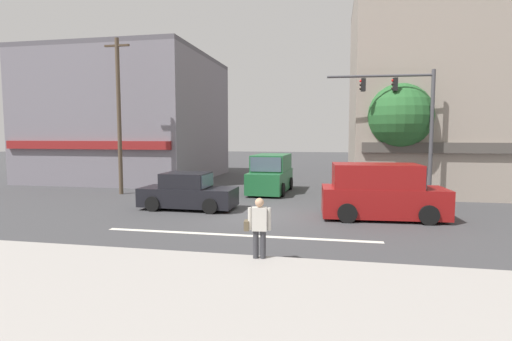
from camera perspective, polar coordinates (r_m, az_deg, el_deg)
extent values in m
plane|color=#3D3D3F|center=(16.32, 0.35, -6.25)|extent=(120.00, 120.00, 0.00)
cube|color=silver|center=(12.98, -2.59, -9.21)|extent=(9.00, 0.24, 0.01)
cube|color=#9E9993|center=(8.42, -11.08, -16.84)|extent=(40.00, 5.00, 0.16)
cube|color=slate|center=(31.38, -17.19, 6.92)|extent=(11.59, 11.52, 8.66)
cube|color=maroon|center=(26.35, -23.15, 3.36)|extent=(11.01, 0.24, 0.50)
cube|color=#57545B|center=(31.86, -17.41, 14.99)|extent=(11.59, 11.52, 0.30)
cube|color=gray|center=(26.62, 27.48, 9.66)|extent=(12.62, 9.93, 11.19)
cube|color=#4C4742|center=(21.70, 30.89, 2.76)|extent=(11.99, 0.24, 0.50)
cylinder|color=#4C3823|center=(21.14, 19.64, 0.08)|extent=(0.32, 0.32, 2.94)
sphere|color=#28602D|center=(21.09, 19.85, 7.34)|extent=(3.21, 3.21, 3.21)
cylinder|color=brown|center=(22.81, -18.98, 7.21)|extent=(0.22, 0.22, 8.32)
cube|color=#473828|center=(23.27, -19.26, 16.50)|extent=(1.40, 0.12, 0.10)
cylinder|color=#47474C|center=(20.23, 23.75, 4.35)|extent=(0.18, 0.18, 6.20)
cylinder|color=#47474C|center=(19.91, 17.22, 12.78)|extent=(4.80, 0.37, 0.12)
cube|color=black|center=(19.98, 19.27, 11.54)|extent=(0.21, 0.25, 0.60)
sphere|color=red|center=(19.98, 18.94, 12.07)|extent=(0.12, 0.12, 0.12)
sphere|color=black|center=(19.96, 18.92, 11.56)|extent=(0.12, 0.12, 0.12)
sphere|color=black|center=(19.94, 18.91, 11.04)|extent=(0.12, 0.12, 0.12)
cube|color=black|center=(19.77, 15.08, 11.72)|extent=(0.21, 0.25, 0.60)
sphere|color=red|center=(19.78, 14.74, 12.25)|extent=(0.12, 0.12, 0.12)
sphere|color=black|center=(19.75, 14.73, 11.73)|extent=(0.12, 0.12, 0.12)
sphere|color=black|center=(19.73, 14.72, 11.22)|extent=(0.12, 0.12, 0.12)
cube|color=maroon|center=(16.09, 17.70, -4.26)|extent=(4.71, 2.13, 1.10)
cube|color=maroon|center=(15.91, 16.73, -0.70)|extent=(3.31, 2.00, 0.90)
cube|color=#475666|center=(16.25, 22.38, -0.76)|extent=(0.17, 1.66, 0.76)
cylinder|color=black|center=(17.33, 21.79, -4.74)|extent=(0.73, 0.25, 0.72)
cylinder|color=black|center=(15.58, 23.46, -5.87)|extent=(0.73, 0.25, 0.72)
cylinder|color=black|center=(16.85, 12.32, -4.76)|extent=(0.73, 0.25, 0.72)
cylinder|color=black|center=(15.05, 12.91, -5.95)|extent=(0.73, 0.25, 0.72)
cube|color=#1E6033|center=(22.36, 2.09, -1.45)|extent=(2.01, 4.67, 1.10)
cube|color=#1E6033|center=(22.56, 2.24, 1.16)|extent=(1.92, 3.27, 0.90)
cube|color=#475666|center=(20.98, 1.39, 0.86)|extent=(1.66, 0.12, 0.76)
cylinder|color=black|center=(20.84, 3.80, -2.78)|extent=(0.23, 0.73, 0.72)
cylinder|color=black|center=(21.22, -1.11, -2.62)|extent=(0.23, 0.73, 0.72)
cylinder|color=black|center=(23.63, 4.95, -1.85)|extent=(0.23, 0.73, 0.72)
cylinder|color=black|center=(23.97, 0.59, -1.73)|extent=(0.23, 0.73, 0.72)
cube|color=black|center=(17.60, -9.62, -3.70)|extent=(4.13, 1.78, 0.80)
cube|color=black|center=(17.55, -9.96, -1.36)|extent=(1.93, 1.60, 0.64)
cube|color=#475666|center=(17.20, -6.97, -1.45)|extent=(0.09, 1.44, 0.54)
cylinder|color=black|center=(18.01, -4.83, -4.16)|extent=(0.64, 0.19, 0.64)
cylinder|color=black|center=(16.41, -6.59, -5.08)|extent=(0.64, 0.19, 0.64)
cylinder|color=black|center=(18.91, -12.23, -3.81)|extent=(0.64, 0.19, 0.64)
cylinder|color=black|center=(17.40, -14.56, -4.63)|extent=(0.64, 0.19, 0.64)
cylinder|color=#333338|center=(10.06, 1.01, -10.95)|extent=(0.14, 0.14, 0.86)
cylinder|color=#333338|center=(10.07, -0.03, -10.93)|extent=(0.14, 0.14, 0.86)
cube|color=beige|center=(9.89, 0.50, -6.93)|extent=(0.38, 0.26, 0.58)
sphere|color=tan|center=(9.81, 0.50, -4.59)|extent=(0.22, 0.22, 0.22)
cylinder|color=beige|center=(9.88, 1.89, -6.95)|extent=(0.09, 0.09, 0.56)
cylinder|color=beige|center=(9.91, -0.90, -6.91)|extent=(0.09, 0.09, 0.56)
cube|color=brown|center=(9.99, -1.34, -7.83)|extent=(0.15, 0.29, 0.24)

